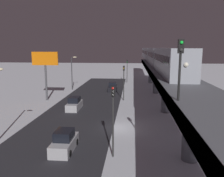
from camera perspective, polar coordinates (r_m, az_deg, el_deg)
name	(u,v)px	position (r m, az deg, el deg)	size (l,w,h in m)	color
ground_plane	(115,128)	(28.39, 0.87, -9.69)	(240.00, 240.00, 0.00)	silver
avenue_asphalt	(69,126)	(29.37, -10.52, -9.18)	(11.00, 90.25, 0.01)	#28282D
elevated_railway	(175,86)	(27.43, 15.47, 0.70)	(5.00, 90.25, 6.14)	slate
subway_train	(153,55)	(59.51, 10.17, 8.29)	(2.94, 74.07, 3.40)	#999EA8
rail_signal	(180,59)	(15.49, 16.58, 6.97)	(0.36, 0.41, 4.00)	black
sedan_silver	(64,142)	(22.74, -11.75, -12.96)	(1.91, 4.15, 1.97)	#B2B2B7
sedan_black	(113,87)	(51.94, 0.14, 0.30)	(1.80, 4.60, 1.97)	black
sedan_silver_2	(74,104)	(36.90, -9.31, -3.87)	(1.80, 4.36, 1.97)	#B2B2B7
traffic_light_near	(113,111)	(19.88, 0.25, -5.69)	(0.32, 0.44, 6.40)	#2D2D2D
traffic_light_mid	(124,78)	(41.95, 2.94, 2.65)	(0.32, 0.44, 6.40)	#2D2D2D
traffic_light_far	(127,68)	(64.33, 3.77, 5.22)	(0.32, 0.44, 6.40)	#2D2D2D
commercial_billboard	(45,63)	(43.50, -16.25, 6.01)	(4.80, 0.36, 8.90)	#4C4C51
street_lamp_far	(73,69)	(53.68, -9.74, 4.80)	(1.35, 0.44, 7.65)	#38383D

